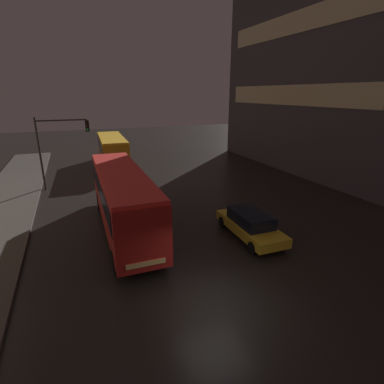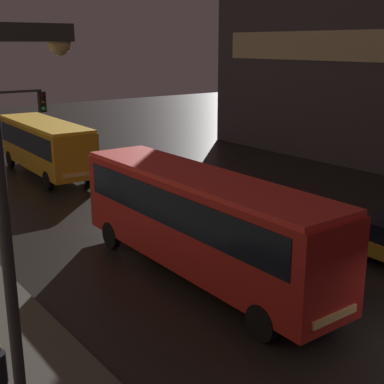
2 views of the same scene
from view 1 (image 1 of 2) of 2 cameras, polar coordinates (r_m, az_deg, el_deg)
name	(u,v)px [view 1 (image 1 of 2)]	position (r m, az deg, el deg)	size (l,w,h in m)	color
ground_plane	(216,304)	(11.86, 4.57, -20.56)	(120.00, 120.00, 0.00)	black
building_right_block	(335,54)	(34.36, 25.52, 22.64)	(10.07, 22.92, 21.96)	#423D47
bus_near	(123,195)	(16.86, -13.08, -0.52)	(2.48, 10.95, 3.45)	#AD1E19
bus_far	(112,148)	(33.04, -14.95, 8.11)	(2.85, 9.45, 3.10)	orange
car_taxi	(250,224)	(16.46, 11.06, -6.02)	(1.93, 4.70, 1.44)	gold
traffic_light_main	(58,140)	(26.04, -24.15, 9.09)	(3.94, 0.35, 5.73)	#2D2D2D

